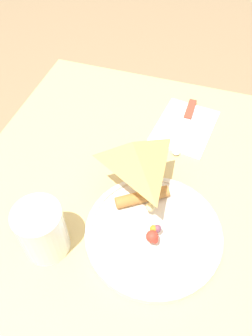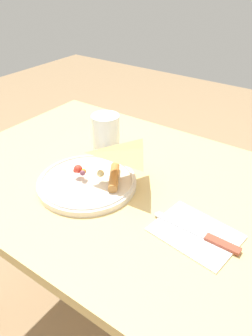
{
  "view_description": "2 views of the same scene",
  "coord_description": "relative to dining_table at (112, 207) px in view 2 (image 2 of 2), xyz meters",
  "views": [
    {
      "loc": [
        0.32,
        0.12,
        1.28
      ],
      "look_at": [
        -0.07,
        -0.01,
        0.78
      ],
      "focal_mm": 35.0,
      "sensor_mm": 36.0,
      "label": 1
    },
    {
      "loc": [
        -0.47,
        0.59,
        1.22
      ],
      "look_at": [
        -0.05,
        -0.0,
        0.74
      ],
      "focal_mm": 35.0,
      "sensor_mm": 36.0,
      "label": 2
    }
  ],
  "objects": [
    {
      "name": "ground_plane",
      "position": [
        0.0,
        0.0,
        -0.59
      ],
      "size": [
        6.0,
        6.0,
        0.0
      ],
      "primitive_type": "plane",
      "color": "#997A56"
    },
    {
      "name": "dining_table",
      "position": [
        0.0,
        0.0,
        0.0
      ],
      "size": [
        0.95,
        0.71,
        0.7
      ],
      "color": "#DBB770",
      "rests_on": "ground_plane"
    },
    {
      "name": "plate_pizza",
      "position": [
        0.02,
        0.08,
        0.13
      ],
      "size": [
        0.26,
        0.26,
        0.05
      ],
      "color": "silver",
      "rests_on": "dining_table"
    },
    {
      "name": "milk_glass",
      "position": [
        0.1,
        -0.11,
        0.17
      ],
      "size": [
        0.09,
        0.09,
        0.11
      ],
      "color": "white",
      "rests_on": "dining_table"
    },
    {
      "name": "napkin_folded",
      "position": [
        -0.29,
        0.08,
        0.12
      ],
      "size": [
        0.2,
        0.16,
        0.0
      ],
      "rotation": [
        0.0,
        0.0,
        -0.13
      ],
      "color": "white",
      "rests_on": "dining_table"
    },
    {
      "name": "butter_knife",
      "position": [
        -0.3,
        0.08,
        0.13
      ],
      "size": [
        0.21,
        0.02,
        0.01
      ],
      "rotation": [
        0.0,
        0.0,
        -0.02
      ],
      "color": "#99422D",
      "rests_on": "napkin_folded"
    }
  ]
}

